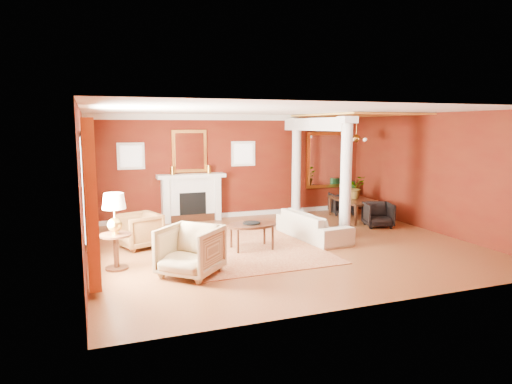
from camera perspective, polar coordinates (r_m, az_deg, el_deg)
name	(u,v)px	position (r m, az deg, el deg)	size (l,w,h in m)	color
ground	(283,246)	(10.00, 3.43, -6.71)	(8.00, 8.00, 0.00)	brown
room_shell	(284,153)	(9.68, 3.54, 4.91)	(8.04, 7.04, 2.92)	#571C0C
fireplace	(191,197)	(12.58, -8.07, -0.67)	(1.85, 0.42, 1.29)	silver
overmantel_mirror	(189,151)	(12.59, -8.32, 5.07)	(0.95, 0.07, 1.15)	gold
flank_window_left	(131,156)	(12.38, -15.38, 4.35)	(0.70, 0.07, 0.70)	silver
flank_window_right	(243,154)	(13.01, -1.60, 4.82)	(0.70, 0.07, 0.70)	silver
left_window	(90,194)	(8.33, -20.05, -0.22)	(0.21, 2.55, 2.60)	white
column_front	(346,176)	(10.78, 11.18, 1.96)	(0.36, 0.36, 2.80)	silver
column_back	(296,167)	(13.15, 5.07, 3.19)	(0.36, 0.36, 2.80)	silver
header_beam	(315,124)	(12.11, 7.37, 8.38)	(0.30, 3.20, 0.32)	silver
amber_ceiling	(356,115)	(12.56, 12.44, 9.39)	(2.30, 3.40, 0.04)	gold
dining_mirror	(326,160)	(14.08, 8.72, 3.97)	(1.30, 0.07, 1.70)	gold
chandelier	(356,138)	(12.63, 12.42, 6.56)	(0.60, 0.62, 0.75)	gold
crown_trim	(235,117)	(12.91, -2.68, 9.31)	(8.00, 0.08, 0.16)	silver
base_trim	(235,214)	(13.15, -2.60, -2.80)	(8.00, 0.08, 0.12)	silver
rug	(245,246)	(9.92, -1.39, -6.77)	(2.89, 3.86, 0.02)	maroon
sofa	(313,221)	(10.63, 7.15, -3.60)	(2.09, 0.61, 0.82)	beige
armchair_leopard	(139,229)	(10.04, -14.42, -4.49)	(0.79, 0.74, 0.82)	black
armchair_stripe	(190,249)	(8.01, -8.23, -7.01)	(0.93, 0.87, 0.96)	tan
coffee_table	(252,226)	(9.59, -0.55, -4.28)	(1.08, 1.08, 0.55)	black
coffee_book	(249,219)	(9.49, -0.91, -3.43)	(0.16, 0.02, 0.22)	black
side_table	(115,219)	(8.55, -17.25, -3.26)	(0.56, 0.56, 1.40)	black
dining_table	(355,203)	(12.96, 12.31, -1.37)	(1.64, 0.58, 0.91)	black
dining_chair_near	(378,214)	(12.15, 15.03, -2.61)	(0.68, 0.63, 0.70)	black
dining_chair_far	(342,202)	(13.69, 10.71, -1.28)	(0.67, 0.63, 0.69)	black
green_urn	(349,199)	(14.12, 11.56, -0.91)	(0.40, 0.40, 0.95)	#133E1E
potted_plant	(355,178)	(12.92, 12.24, 1.76)	(0.57, 0.63, 0.49)	#26591E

